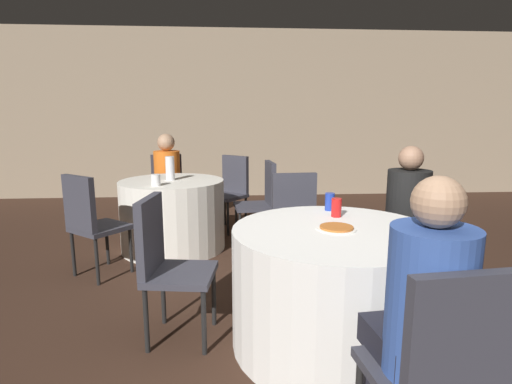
% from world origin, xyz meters
% --- Properties ---
extents(ground_plane, '(16.00, 16.00, 0.00)m').
position_xyz_m(ground_plane, '(0.00, 0.00, 0.00)').
color(ground_plane, '#382319').
extents(wall_back, '(16.00, 0.06, 2.80)m').
position_xyz_m(wall_back, '(0.00, 4.78, 1.40)').
color(wall_back, gray).
rests_on(wall_back, ground_plane).
extents(table_near, '(1.22, 1.22, 0.73)m').
position_xyz_m(table_near, '(0.25, 0.06, 0.36)').
color(table_near, white).
rests_on(table_near, ground_plane).
extents(table_far, '(1.07, 1.07, 0.73)m').
position_xyz_m(table_far, '(-0.96, 1.94, 0.36)').
color(table_far, white).
rests_on(table_far, ground_plane).
extents(chair_near_northeast, '(0.56, 0.56, 0.90)m').
position_xyz_m(chair_near_northeast, '(1.02, 0.72, 0.53)').
color(chair_near_northeast, '#383842').
rests_on(chair_near_northeast, ground_plane).
extents(chair_near_north, '(0.42, 0.43, 0.90)m').
position_xyz_m(chair_near_north, '(0.19, 1.08, 0.53)').
color(chair_near_north, '#383842').
rests_on(chair_near_north, ground_plane).
extents(chair_near_west, '(0.45, 0.45, 0.90)m').
position_xyz_m(chair_near_west, '(-0.77, 0.19, 0.53)').
color(chair_near_west, '#383842').
rests_on(chair_near_west, ground_plane).
extents(chair_near_south, '(0.44, 0.44, 0.90)m').
position_xyz_m(chair_near_south, '(0.35, -0.96, 0.53)').
color(chair_near_south, '#383842').
rests_on(chair_near_south, ground_plane).
extents(chair_far_east, '(0.44, 0.43, 0.90)m').
position_xyz_m(chair_far_east, '(-0.01, 2.03, 0.53)').
color(chair_far_east, '#383842').
rests_on(chair_far_east, ground_plane).
extents(chair_far_northeast, '(0.56, 0.56, 0.90)m').
position_xyz_m(chair_far_northeast, '(-0.35, 2.67, 0.53)').
color(chair_far_northeast, '#383842').
rests_on(chair_far_northeast, ground_plane).
extents(chair_far_north, '(0.47, 0.47, 0.90)m').
position_xyz_m(chair_far_north, '(-1.14, 2.87, 0.53)').
color(chair_far_north, '#383842').
rests_on(chair_far_north, ground_plane).
extents(chair_far_southwest, '(0.56, 0.56, 0.90)m').
position_xyz_m(chair_far_southwest, '(-1.55, 1.20, 0.53)').
color(chair_far_southwest, '#383842').
rests_on(chair_far_southwest, ground_plane).
extents(person_black_shirt, '(0.46, 0.44, 1.16)m').
position_xyz_m(person_black_shirt, '(0.90, 0.61, 0.58)').
color(person_black_shirt, '#33384C').
rests_on(person_black_shirt, ground_plane).
extents(person_blue_shirt, '(0.32, 0.49, 1.18)m').
position_xyz_m(person_blue_shirt, '(0.33, -0.80, 0.58)').
color(person_blue_shirt, black).
rests_on(person_blue_shirt, ground_plane).
extents(person_orange_shirt, '(0.36, 0.49, 1.17)m').
position_xyz_m(person_orange_shirt, '(-1.11, 2.71, 0.58)').
color(person_orange_shirt, '#33384C').
rests_on(person_orange_shirt, ground_plane).
extents(pizza_plate_near, '(0.23, 0.23, 0.02)m').
position_xyz_m(pizza_plate_near, '(0.25, 0.05, 0.73)').
color(pizza_plate_near, white).
rests_on(pizza_plate_near, table_near).
extents(soda_can_blue, '(0.07, 0.07, 0.12)m').
position_xyz_m(soda_can_blue, '(0.33, 0.52, 0.79)').
color(soda_can_blue, '#1E38A5').
rests_on(soda_can_blue, table_near).
extents(soda_can_red, '(0.07, 0.07, 0.12)m').
position_xyz_m(soda_can_red, '(0.32, 0.34, 0.79)').
color(soda_can_red, red).
rests_on(soda_can_red, table_near).
extents(cup_near, '(0.08, 0.08, 0.10)m').
position_xyz_m(cup_near, '(0.58, -0.32, 0.78)').
color(cup_near, white).
rests_on(cup_near, table_near).
extents(bottle_far, '(0.09, 0.09, 0.25)m').
position_xyz_m(bottle_far, '(-0.97, 1.95, 0.85)').
color(bottle_far, white).
rests_on(bottle_far, table_far).
extents(cup_far, '(0.09, 0.09, 0.11)m').
position_xyz_m(cup_far, '(-1.06, 1.62, 0.78)').
color(cup_far, white).
rests_on(cup_far, table_far).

